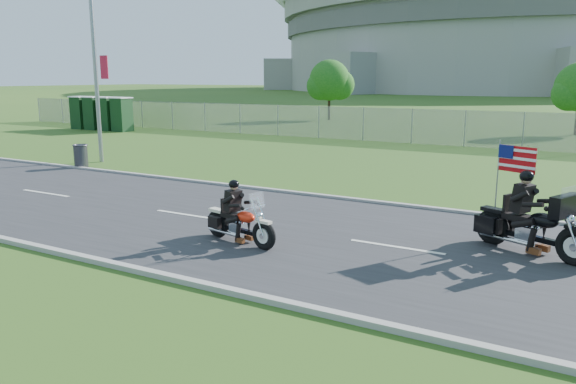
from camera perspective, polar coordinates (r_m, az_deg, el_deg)
The scene contains 15 objects.
ground at distance 14.62m, azimuth -4.06°, elevation -3.44°, with size 420.00×420.00×0.00m, color #214716.
road at distance 14.61m, azimuth -4.06°, elevation -3.36°, with size 120.00×8.00×0.04m, color #28282B.
curb_north at distance 18.02m, azimuth 3.10°, elevation -0.38°, with size 120.00×0.18×0.12m, color #9E9B93.
curb_south at distance 11.61m, azimuth -15.33°, elevation -7.61°, with size 120.00×0.18×0.12m, color #9E9B93.
fence at distance 34.34m, azimuth 7.65°, elevation 6.86°, with size 60.00×0.03×2.00m, color gray.
stadium at distance 184.22m, azimuth 21.68°, elevation 14.51°, with size 140.40×140.40×29.20m.
streetlight at distance 26.82m, azimuth -18.81°, elevation 14.98°, with size 0.90×2.46×10.00m.
porta_toilet_a at distance 41.52m, azimuth -16.52°, elevation 7.51°, with size 1.10×1.10×2.30m, color black.
porta_toilet_b at distance 42.54m, azimuth -17.85°, elevation 7.52°, with size 1.10×1.10×2.30m, color black.
porta_toilet_c at distance 43.58m, azimuth -19.10°, elevation 7.52°, with size 1.10×1.10×2.30m, color black.
porta_toilet_d at distance 44.64m, azimuth -20.30°, elevation 7.52°, with size 1.10×1.10×2.30m, color black.
tree_fence_mid at distance 50.70m, azimuth 4.30°, elevation 11.05°, with size 3.96×3.69×5.30m.
motorcycle_lead at distance 12.97m, azimuth -5.02°, elevation -3.23°, with size 2.20×0.84×1.49m.
motorcycle_follow at distance 13.16m, azimuth 23.52°, elevation -3.28°, with size 2.59×1.45×2.29m.
trash_can at distance 25.22m, azimuth -20.30°, elevation 3.38°, with size 0.56×0.56×0.98m, color #3A3B40.
Camera 1 is at (7.88, -11.71, 3.79)m, focal length 35.00 mm.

